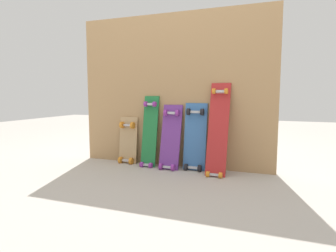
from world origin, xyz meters
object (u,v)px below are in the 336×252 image
object	(u,v)px
skateboard_natural	(128,143)
skateboard_blue	(195,140)
skateboard_red	(218,133)
skateboard_green	(150,134)
skateboard_purple	(170,140)

from	to	relation	value
skateboard_natural	skateboard_blue	distance (m)	0.77
skateboard_natural	skateboard_red	bearing A→B (deg)	-5.21
skateboard_red	skateboard_natural	bearing A→B (deg)	174.79
skateboard_blue	skateboard_green	bearing A→B (deg)	-177.84
skateboard_purple	skateboard_red	bearing A→B (deg)	-4.67
skateboard_blue	skateboard_red	xyz separation A→B (m)	(0.24, -0.08, 0.09)
skateboard_green	skateboard_purple	distance (m)	0.24
skateboard_purple	skateboard_blue	world-z (taller)	skateboard_blue
skateboard_green	skateboard_blue	distance (m)	0.49
skateboard_green	skateboard_purple	xyz separation A→B (m)	(0.24, -0.02, -0.04)
skateboard_natural	skateboard_blue	size ratio (longest dim) A/B	0.78
skateboard_natural	skateboard_green	world-z (taller)	skateboard_green
skateboard_purple	skateboard_blue	bearing A→B (deg)	8.40
skateboard_natural	skateboard_green	xyz separation A→B (m)	(0.28, -0.03, 0.11)
skateboard_natural	skateboard_red	world-z (taller)	skateboard_red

